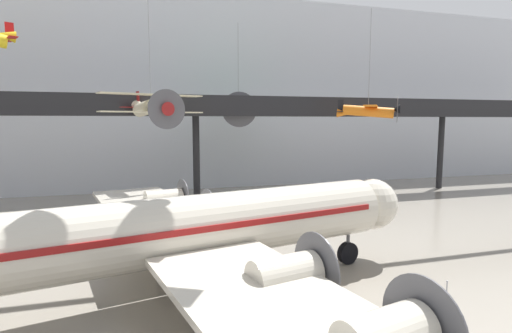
{
  "coord_description": "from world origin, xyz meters",
  "views": [
    {
      "loc": [
        -5.64,
        -12.52,
        8.39
      ],
      "look_at": [
        0.73,
        9.1,
        5.78
      ],
      "focal_mm": 28.0,
      "sensor_mm": 36.0,
      "label": 1
    }
  ],
  "objects_px": {
    "suspended_plane_green_biplane": "(238,107)",
    "info_sign_pedestal": "(397,295)",
    "suspended_plane_orange_highwing": "(368,111)",
    "suspended_plane_cream_biplane": "(151,106)",
    "airliner_silver_main": "(174,232)",
    "stanchion_barrier": "(446,296)"
  },
  "relations": [
    {
      "from": "airliner_silver_main",
      "to": "info_sign_pedestal",
      "type": "distance_m",
      "value": 10.57
    },
    {
      "from": "suspended_plane_orange_highwing",
      "to": "info_sign_pedestal",
      "type": "bearing_deg",
      "value": -83.38
    },
    {
      "from": "airliner_silver_main",
      "to": "info_sign_pedestal",
      "type": "bearing_deg",
      "value": -30.38
    },
    {
      "from": "info_sign_pedestal",
      "to": "suspended_plane_green_biplane",
      "type": "bearing_deg",
      "value": 81.41
    },
    {
      "from": "airliner_silver_main",
      "to": "suspended_plane_orange_highwing",
      "type": "xyz_separation_m",
      "value": [
        19.75,
        15.83,
        5.97
      ]
    },
    {
      "from": "airliner_silver_main",
      "to": "suspended_plane_orange_highwing",
      "type": "bearing_deg",
      "value": 26.42
    },
    {
      "from": "stanchion_barrier",
      "to": "info_sign_pedestal",
      "type": "xyz_separation_m",
      "value": [
        -2.33,
        0.45,
        0.13
      ]
    },
    {
      "from": "suspended_plane_cream_biplane",
      "to": "stanchion_barrier",
      "type": "distance_m",
      "value": 25.8
    },
    {
      "from": "airliner_silver_main",
      "to": "info_sign_pedestal",
      "type": "xyz_separation_m",
      "value": [
        9.67,
        -3.16,
        -2.88
      ]
    },
    {
      "from": "suspended_plane_orange_highwing",
      "to": "info_sign_pedestal",
      "type": "xyz_separation_m",
      "value": [
        -10.08,
        -18.99,
        -8.85
      ]
    },
    {
      "from": "airliner_silver_main",
      "to": "suspended_plane_green_biplane",
      "type": "distance_m",
      "value": 27.17
    },
    {
      "from": "suspended_plane_cream_biplane",
      "to": "info_sign_pedestal",
      "type": "xyz_separation_m",
      "value": [
        9.97,
        -20.25,
        -9.16
      ]
    },
    {
      "from": "suspended_plane_green_biplane",
      "to": "suspended_plane_orange_highwing",
      "type": "distance_m",
      "value": 13.84
    },
    {
      "from": "suspended_plane_cream_biplane",
      "to": "suspended_plane_orange_highwing",
      "type": "height_order",
      "value": "suspended_plane_cream_biplane"
    },
    {
      "from": "suspended_plane_cream_biplane",
      "to": "suspended_plane_orange_highwing",
      "type": "relative_size",
      "value": 1.05
    },
    {
      "from": "suspended_plane_green_biplane",
      "to": "suspended_plane_cream_biplane",
      "type": "relative_size",
      "value": 1.0
    },
    {
      "from": "suspended_plane_green_biplane",
      "to": "info_sign_pedestal",
      "type": "xyz_separation_m",
      "value": [
        0.5,
        -27.9,
        -9.39
      ]
    },
    {
      "from": "stanchion_barrier",
      "to": "info_sign_pedestal",
      "type": "bearing_deg",
      "value": 169.04
    },
    {
      "from": "suspended_plane_green_biplane",
      "to": "stanchion_barrier",
      "type": "bearing_deg",
      "value": 18.23
    },
    {
      "from": "airliner_silver_main",
      "to": "stanchion_barrier",
      "type": "relative_size",
      "value": 29.42
    },
    {
      "from": "stanchion_barrier",
      "to": "info_sign_pedestal",
      "type": "distance_m",
      "value": 2.38
    },
    {
      "from": "suspended_plane_cream_biplane",
      "to": "airliner_silver_main",
      "type": "bearing_deg",
      "value": -18.6
    }
  ]
}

